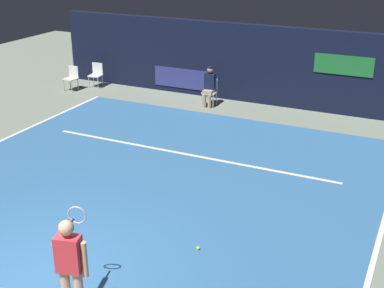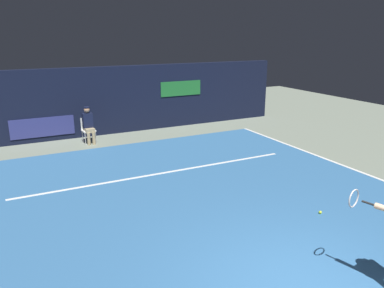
{
  "view_description": "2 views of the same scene",
  "coord_description": "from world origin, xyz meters",
  "views": [
    {
      "loc": [
        5.52,
        -5.47,
        5.41
      ],
      "look_at": [
        0.66,
        4.76,
        0.81
      ],
      "focal_mm": 49.2,
      "sensor_mm": 36.0,
      "label": 1
    },
    {
      "loc": [
        -3.79,
        -3.53,
        3.8
      ],
      "look_at": [
        0.7,
        5.33,
        0.9
      ],
      "focal_mm": 35.64,
      "sensor_mm": 36.0,
      "label": 2
    }
  ],
  "objects": [
    {
      "name": "line_service",
      "position": [
        0.0,
        5.82,
        0.01
      ],
      "size": [
        7.98,
        0.1,
        0.01
      ],
      "primitive_type": "cube",
      "color": "white",
      "rests_on": "court_surface"
    },
    {
      "name": "line_judge_on_chair",
      "position": [
        -1.13,
        9.86,
        0.69
      ],
      "size": [
        0.47,
        0.55,
        1.32
      ],
      "color": "white",
      "rests_on": "ground"
    },
    {
      "name": "ground_plane",
      "position": [
        0.0,
        4.05,
        0.0
      ],
      "size": [
        29.91,
        29.91,
        0.0
      ],
      "primitive_type": "plane",
      "color": "gray"
    },
    {
      "name": "court_surface",
      "position": [
        0.0,
        4.05,
        0.01
      ],
      "size": [
        10.23,
        10.1,
        0.01
      ],
      "primitive_type": "cube",
      "color": "#336699",
      "rests_on": "ground"
    },
    {
      "name": "back_wall",
      "position": [
        -0.0,
        10.94,
        1.3
      ],
      "size": [
        14.69,
        0.33,
        2.6
      ],
      "color": "black",
      "rests_on": "ground"
    },
    {
      "name": "tennis_ball",
      "position": [
        2.12,
        1.94,
        0.05
      ],
      "size": [
        0.07,
        0.07,
        0.07
      ],
      "primitive_type": "sphere",
      "color": "#CCE033",
      "rests_on": "court_surface"
    },
    {
      "name": "line_sideline_left",
      "position": [
        5.07,
        4.05,
        0.01
      ],
      "size": [
        0.1,
        10.1,
        0.01
      ],
      "primitive_type": "cube",
      "color": "white",
      "rests_on": "court_surface"
    }
  ]
}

